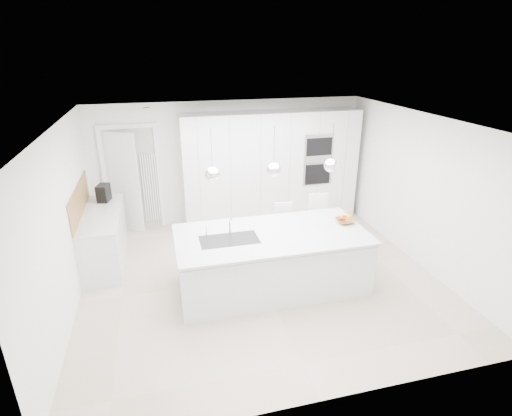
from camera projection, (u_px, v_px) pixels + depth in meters
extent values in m
plane|color=#C1AF9D|center=(261.00, 278.00, 6.46)|extent=(5.50, 5.50, 0.00)
plane|color=white|center=(230.00, 162.00, 8.23)|extent=(5.50, 0.00, 5.50)
plane|color=white|center=(63.00, 225.00, 5.36)|extent=(0.00, 5.00, 5.00)
plane|color=white|center=(261.00, 122.00, 5.51)|extent=(5.50, 5.50, 0.00)
cube|color=silver|center=(271.00, 168.00, 8.18)|extent=(3.60, 0.60, 2.30)
cube|color=white|center=(120.00, 183.00, 7.75)|extent=(0.76, 0.38, 2.00)
cube|color=silver|center=(104.00, 238.00, 6.81)|extent=(0.60, 1.80, 0.86)
cube|color=silver|center=(100.00, 214.00, 6.64)|extent=(0.62, 1.82, 0.04)
cube|color=olive|center=(79.00, 201.00, 6.48)|extent=(0.02, 1.80, 0.50)
cube|color=silver|center=(272.00, 263.00, 6.05)|extent=(2.80, 1.20, 0.86)
cube|color=silver|center=(272.00, 235.00, 5.92)|extent=(2.84, 1.40, 0.04)
cylinder|color=white|center=(230.00, 224.00, 5.86)|extent=(0.02, 0.02, 0.30)
sphere|color=white|center=(212.00, 174.00, 5.30)|extent=(0.20, 0.20, 0.20)
sphere|color=white|center=(274.00, 170.00, 5.49)|extent=(0.20, 0.20, 0.20)
sphere|color=white|center=(331.00, 165.00, 5.69)|extent=(0.20, 0.20, 0.20)
imported|color=olive|center=(345.00, 221.00, 6.26)|extent=(0.29, 0.29, 0.07)
cube|color=black|center=(104.00, 193.00, 7.10)|extent=(0.24, 0.32, 0.30)
sphere|color=#AF2B13|center=(341.00, 219.00, 6.25)|extent=(0.07, 0.07, 0.07)
sphere|color=#AF2B13|center=(343.00, 218.00, 6.26)|extent=(0.09, 0.09, 0.09)
torus|color=gold|center=(346.00, 215.00, 6.24)|extent=(0.26, 0.18, 0.23)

